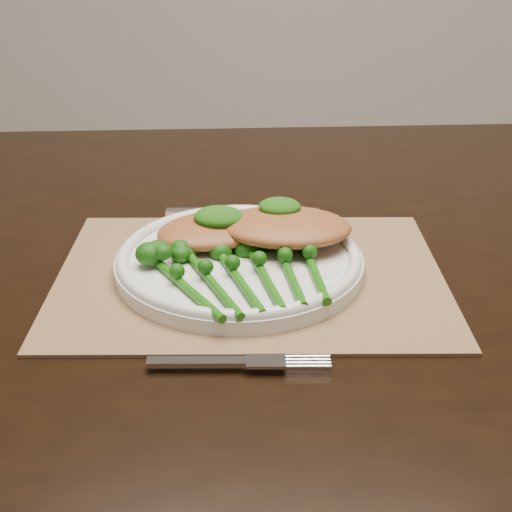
# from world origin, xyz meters

# --- Properties ---
(dining_table) EXTENTS (1.70, 1.10, 0.75)m
(dining_table) POSITION_xyz_m (0.01, -0.00, 0.38)
(dining_table) COLOR black
(dining_table) RESTS_ON ground
(placemat) EXTENTS (0.42, 0.32, 0.00)m
(placemat) POSITION_xyz_m (-0.04, -0.10, 0.75)
(placemat) COLOR brown
(placemat) RESTS_ON dining_table
(dinner_plate) EXTENTS (0.26, 0.26, 0.02)m
(dinner_plate) POSITION_xyz_m (-0.05, -0.09, 0.77)
(dinner_plate) COLOR silver
(dinner_plate) RESTS_ON placemat
(knife) EXTENTS (0.19, 0.03, 0.01)m
(knife) POSITION_xyz_m (-0.08, 0.05, 0.76)
(knife) COLOR silver
(knife) RESTS_ON placemat
(fork) EXTENTS (0.15, 0.03, 0.00)m
(fork) POSITION_xyz_m (-0.03, -0.26, 0.76)
(fork) COLOR silver
(fork) RESTS_ON placemat
(chicken_fillet_left) EXTENTS (0.15, 0.13, 0.03)m
(chicken_fillet_left) POSITION_xyz_m (-0.08, -0.05, 0.78)
(chicken_fillet_left) COLOR #9F5A2E
(chicken_fillet_left) RESTS_ON dinner_plate
(chicken_fillet_right) EXTENTS (0.14, 0.10, 0.03)m
(chicken_fillet_right) POSITION_xyz_m (-0.01, -0.05, 0.79)
(chicken_fillet_right) COLOR #9F5A2E
(chicken_fillet_right) RESTS_ON dinner_plate
(pesto_dollop_left) EXTENTS (0.05, 0.05, 0.02)m
(pesto_dollop_left) POSITION_xyz_m (-0.08, -0.05, 0.80)
(pesto_dollop_left) COLOR #134209
(pesto_dollop_left) RESTS_ON chicken_fillet_left
(pesto_dollop_right) EXTENTS (0.05, 0.04, 0.02)m
(pesto_dollop_right) POSITION_xyz_m (-0.02, -0.04, 0.80)
(pesto_dollop_right) COLOR #134209
(pesto_dollop_right) RESTS_ON chicken_fillet_right
(broccolini_bundle) EXTENTS (0.20, 0.21, 0.04)m
(broccolini_bundle) POSITION_xyz_m (-0.04, -0.14, 0.77)
(broccolini_bundle) COLOR #17560B
(broccolini_bundle) RESTS_ON dinner_plate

